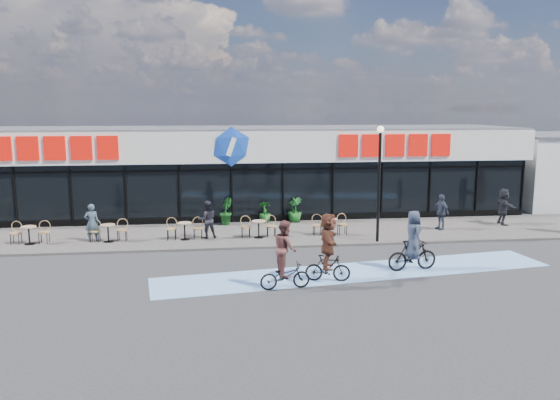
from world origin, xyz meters
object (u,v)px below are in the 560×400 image
pedestrian_a (441,212)px  cyclist_b (413,247)px  potted_plant_left (226,211)px  pedestrian_b (503,207)px  patron_left (92,223)px  potted_plant_right (265,212)px  potted_plant_mid (295,210)px  lamp_post (379,173)px  patron_right (207,219)px  cyclist_a (328,248)px

pedestrian_a → cyclist_b: bearing=-49.7°
potted_plant_left → pedestrian_b: (13.16, -1.60, 0.23)m
patron_left → potted_plant_right: bearing=-174.8°
potted_plant_mid → pedestrian_b: (9.80, -1.76, 0.27)m
lamp_post → pedestrian_b: (6.96, 2.57, -2.00)m
potted_plant_right → patron_left: size_ratio=0.65×
lamp_post → potted_plant_mid: 5.65m
patron_left → cyclist_b: (11.88, -5.31, -0.04)m
patron_right → cyclist_b: 8.88m
patron_right → pedestrian_b: (14.00, 1.10, 0.06)m
lamp_post → pedestrian_a: lamp_post is taller
cyclist_a → cyclist_b: size_ratio=1.07×
lamp_post → potted_plant_left: (-6.20, 4.17, -2.23)m
lamp_post → potted_plant_mid: size_ratio=3.98×
patron_right → pedestrian_a: size_ratio=0.99×
pedestrian_b → potted_plant_mid: bearing=83.4°
lamp_post → patron_right: size_ratio=2.95×
cyclist_b → pedestrian_b: bearing=43.0°
patron_left → cyclist_b: size_ratio=0.75×
pedestrian_b → cyclist_b: bearing=136.6°
cyclist_a → patron_left: bearing=144.8°
patron_left → pedestrian_a: size_ratio=0.97×
potted_plant_mid → cyclist_a: size_ratio=0.53×
patron_left → patron_right: 4.76m
pedestrian_b → patron_right: bearing=98.1°
potted_plant_mid → pedestrian_a: 6.84m
potted_plant_right → pedestrian_a: (7.85, -2.56, 0.31)m
potted_plant_right → pedestrian_b: (11.26, -1.88, 0.35)m
cyclist_a → potted_plant_left: bearing=109.3°
cyclist_a → potted_plant_right: bearing=97.5°
patron_left → cyclist_b: cyclist_b is taller
potted_plant_mid → cyclist_b: bearing=-70.4°
cyclist_b → lamp_post: bearing=91.1°
lamp_post → patron_left: 12.08m
pedestrian_a → cyclist_a: size_ratio=0.72×
potted_plant_right → pedestrian_a: pedestrian_a is taller
cyclist_a → pedestrian_b: bearing=35.8°
potted_plant_mid → pedestrian_a: size_ratio=0.73×
pedestrian_b → cyclist_b: (-6.89, -6.42, -0.11)m
pedestrian_a → cyclist_a: 9.34m
pedestrian_a → pedestrian_b: pedestrian_b is taller
potted_plant_left → cyclist_b: size_ratio=0.61×
potted_plant_mid → patron_right: patron_right is taller
lamp_post → patron_right: bearing=168.2°
lamp_post → pedestrian_b: size_ratio=2.75×
potted_plant_left → cyclist_b: (6.27, -8.02, 0.11)m
patron_right → pedestrian_b: bearing=172.2°
potted_plant_right → patron_right: patron_right is taller
patron_left → cyclist_a: bearing=128.3°
patron_left → pedestrian_a: bearing=165.1°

